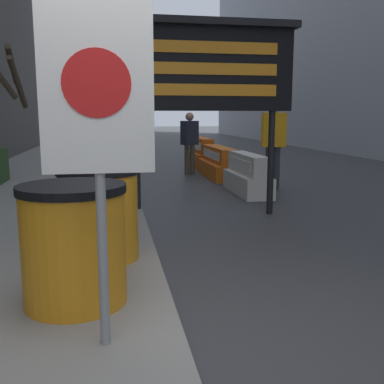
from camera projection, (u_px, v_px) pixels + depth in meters
ground_plane at (186, 361)px, 2.83m from camera, size 120.00×120.00×0.00m
barrel_drum_foreground at (74, 244)px, 3.27m from camera, size 0.78×0.78×0.89m
barrel_drum_middle at (99, 213)px, 4.30m from camera, size 0.78×0.78×0.89m
warning_sign at (98, 109)px, 2.49m from camera, size 0.63×0.08×2.04m
message_board at (206, 68)px, 6.53m from camera, size 2.70×0.36×2.88m
jersey_barrier_white at (247, 176)px, 8.87m from camera, size 0.54×1.75×0.78m
jersey_barrier_orange_near at (219, 164)px, 11.19m from camera, size 0.64×2.13×0.76m
jersey_barrier_orange_far at (202, 154)px, 13.28m from camera, size 0.55×1.83×0.88m
traffic_cone_near at (229, 159)px, 12.22m from camera, size 0.40×0.40×0.71m
traffic_light_near_curb at (131, 87)px, 17.52m from camera, size 0.28×0.44×3.60m
traffic_light_far_side at (273, 88)px, 20.91m from camera, size 0.28×0.45×3.86m
pedestrian_worker at (273, 137)px, 9.33m from camera, size 0.52×0.36×1.83m
pedestrian_passerby at (190, 138)px, 11.64m from camera, size 0.49×0.43×1.60m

